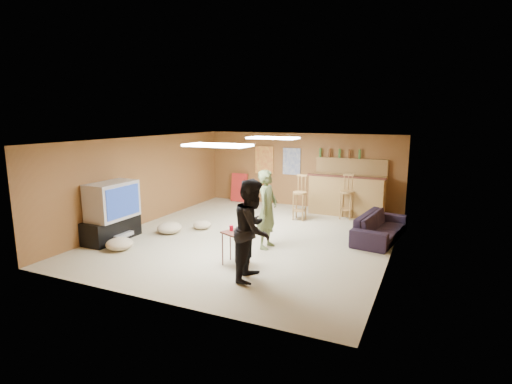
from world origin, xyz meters
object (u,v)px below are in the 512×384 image
at_px(bar_counter, 347,195).
at_px(person_olive, 267,209).
at_px(person_black, 253,230).
at_px(tv_body, 112,200).
at_px(tray_table, 236,248).
at_px(sofa, 380,227).

relative_size(bar_counter, person_olive, 1.23).
xyz_separation_m(person_olive, person_black, (0.40, -1.57, 0.03)).
bearing_deg(tv_body, person_olive, 16.29).
xyz_separation_m(tv_body, person_olive, (3.25, 0.95, -0.09)).
bearing_deg(bar_counter, person_black, -95.69).
relative_size(person_black, tray_table, 2.77).
bearing_deg(tv_body, tray_table, -3.18).
bearing_deg(tray_table, person_black, -39.59).
bearing_deg(person_black, tray_table, 42.26).
distance_m(person_olive, sofa, 2.64).
height_order(person_olive, tray_table, person_olive).
relative_size(tv_body, person_olive, 0.68).
relative_size(tv_body, sofa, 0.56).
distance_m(tv_body, sofa, 5.90).
xyz_separation_m(tv_body, bar_counter, (4.15, 4.45, -0.35)).
height_order(person_olive, person_black, person_black).
distance_m(bar_counter, person_olive, 3.63).
relative_size(sofa, tray_table, 3.18).
xyz_separation_m(person_black, tray_table, (-0.55, 0.45, -0.54)).
bearing_deg(bar_counter, tv_body, -133.00).
bearing_deg(person_black, bar_counter, -13.84).
relative_size(bar_counter, person_black, 1.18).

